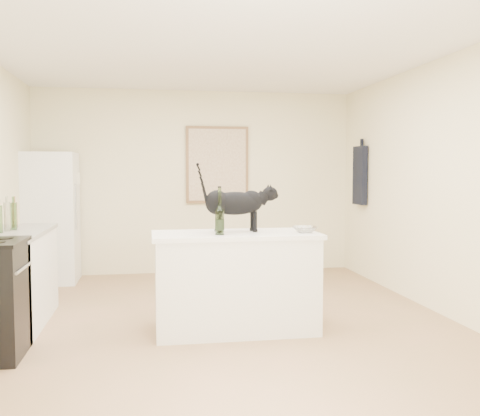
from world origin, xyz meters
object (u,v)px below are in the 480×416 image
at_px(black_cat, 235,206).
at_px(wine_bottle, 220,214).
at_px(fridge, 50,218).
at_px(glass_bowl, 305,230).

distance_m(black_cat, wine_bottle, 0.27).
height_order(black_cat, wine_bottle, black_cat).
bearing_deg(wine_bottle, fridge, 125.08).
distance_m(fridge, wine_bottle, 3.29).
bearing_deg(glass_bowl, wine_bottle, -177.12).
distance_m(fridge, black_cat, 3.24).
bearing_deg(black_cat, fridge, 124.67).
distance_m(wine_bottle, glass_bowl, 0.80).
height_order(fridge, wine_bottle, fridge).
height_order(fridge, black_cat, fridge).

